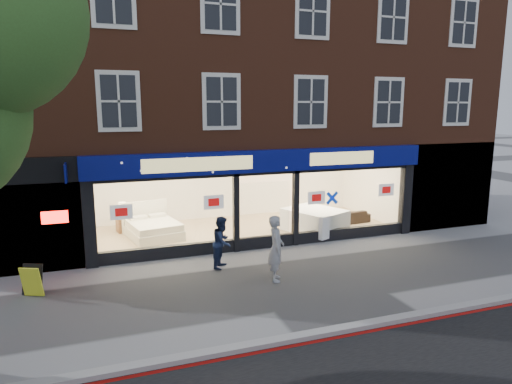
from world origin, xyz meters
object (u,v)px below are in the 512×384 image
sofa (349,217)px  a_board (32,281)px  mattress_stack (315,220)px  pedestrian_blue (222,242)px  pedestrian_grey (276,248)px  display_bed (153,228)px

sofa → a_board: (-11.05, -3.39, 0.06)m
mattress_stack → pedestrian_blue: pedestrian_blue is taller
pedestrian_grey → pedestrian_blue: pedestrian_grey is taller
pedestrian_grey → display_bed: bearing=47.1°
sofa → pedestrian_blue: (-6.03, -2.97, 0.42)m
sofa → a_board: bearing=11.0°
mattress_stack → a_board: 9.63m
display_bed → mattress_stack: size_ratio=0.91×
mattress_stack → a_board: bearing=-163.2°
pedestrian_blue → pedestrian_grey: bearing=-108.4°
display_bed → mattress_stack: (5.77, -1.20, 0.08)m
display_bed → a_board: bearing=-142.2°
sofa → pedestrian_grey: pedestrian_grey is taller
mattress_stack → pedestrian_grey: size_ratio=1.40×
display_bed → pedestrian_blue: size_ratio=1.51×
sofa → pedestrian_blue: bearing=20.1°
display_bed → a_board: 5.27m
display_bed → sofa: bearing=-15.8°
pedestrian_grey → mattress_stack: bearing=-19.9°
mattress_stack → pedestrian_grey: (-3.10, -3.83, 0.40)m
pedestrian_grey → pedestrian_blue: (-1.10, 1.47, -0.14)m
display_bed → pedestrian_grey: bearing=-73.4°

